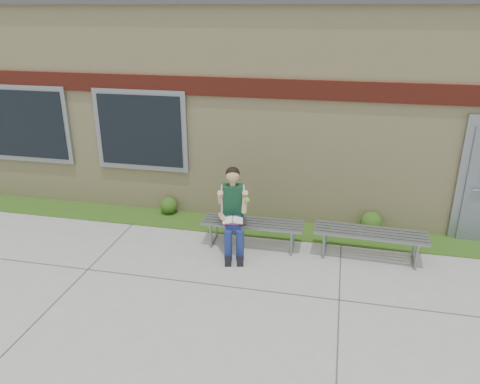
# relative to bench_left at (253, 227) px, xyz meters

# --- Properties ---
(ground) EXTENTS (80.00, 80.00, 0.00)m
(ground) POSITION_rel_bench_left_xyz_m (0.55, -1.88, -0.35)
(ground) COLOR #9E9E99
(ground) RESTS_ON ground
(grass_strip) EXTENTS (16.00, 0.80, 0.02)m
(grass_strip) POSITION_rel_bench_left_xyz_m (0.55, 0.72, -0.34)
(grass_strip) COLOR #224412
(grass_strip) RESTS_ON ground
(school_building) EXTENTS (16.20, 6.22, 4.20)m
(school_building) POSITION_rel_bench_left_xyz_m (0.55, 4.11, 1.75)
(school_building) COLOR beige
(school_building) RESTS_ON ground
(bench_left) EXTENTS (1.77, 0.51, 0.46)m
(bench_left) POSITION_rel_bench_left_xyz_m (0.00, 0.00, 0.00)
(bench_left) COLOR slate
(bench_left) RESTS_ON ground
(bench_right) EXTENTS (1.87, 0.60, 0.48)m
(bench_right) POSITION_rel_bench_left_xyz_m (2.00, 0.00, 0.02)
(bench_right) COLOR slate
(bench_right) RESTS_ON ground
(girl) EXTENTS (0.60, 0.95, 1.47)m
(girl) POSITION_rel_bench_left_xyz_m (-0.30, -0.22, 0.40)
(girl) COLOR navy
(girl) RESTS_ON ground
(shrub_mid) EXTENTS (0.34, 0.34, 0.34)m
(shrub_mid) POSITION_rel_bench_left_xyz_m (-1.92, 0.97, -0.16)
(shrub_mid) COLOR #224412
(shrub_mid) RESTS_ON grass_strip
(shrub_east) EXTENTS (0.40, 0.40, 0.40)m
(shrub_east) POSITION_rel_bench_left_xyz_m (2.07, 0.97, -0.14)
(shrub_east) COLOR #224412
(shrub_east) RESTS_ON grass_strip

